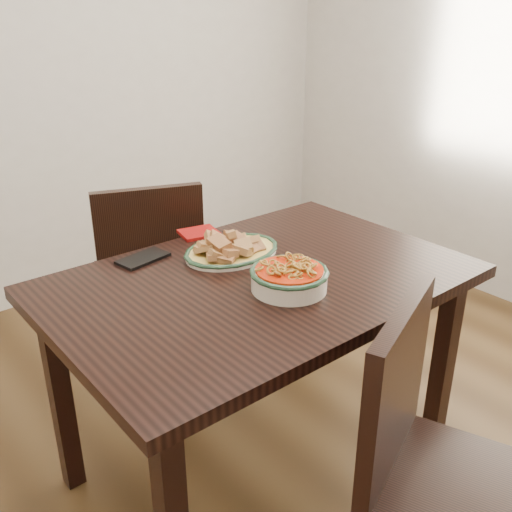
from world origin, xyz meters
TOP-DOWN VIEW (x-y plane):
  - floor at (0.00, 0.00)m, footprint 3.50×3.50m
  - wall_back at (0.00, 1.75)m, footprint 3.50×0.10m
  - dining_table at (-0.11, 0.00)m, footprint 1.28×0.85m
  - chair_far at (-0.11, 0.73)m, footprint 0.54×0.54m
  - chair_near at (-0.12, -0.66)m, footprint 0.54×0.54m
  - fish_plate at (-0.08, 0.19)m, footprint 0.33×0.26m
  - noodle_bowl at (-0.11, -0.12)m, footprint 0.23×0.23m
  - smartphone at (-0.33, 0.34)m, footprint 0.18×0.12m
  - napkin at (-0.06, 0.41)m, footprint 0.15×0.14m

SIDE VIEW (x-z plane):
  - floor at x=0.00m, z-range 0.00..0.00m
  - chair_far at x=-0.11m, z-range 0.05..0.94m
  - chair_near at x=-0.12m, z-range 0.05..0.94m
  - dining_table at x=-0.11m, z-range 0.28..1.03m
  - smartphone at x=-0.33m, z-range 0.75..0.76m
  - napkin at x=-0.06m, z-range 0.75..0.76m
  - noodle_bowl at x=-0.11m, z-range 0.75..0.84m
  - fish_plate at x=-0.08m, z-range 0.74..0.85m
  - wall_back at x=0.00m, z-range 0.00..2.60m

